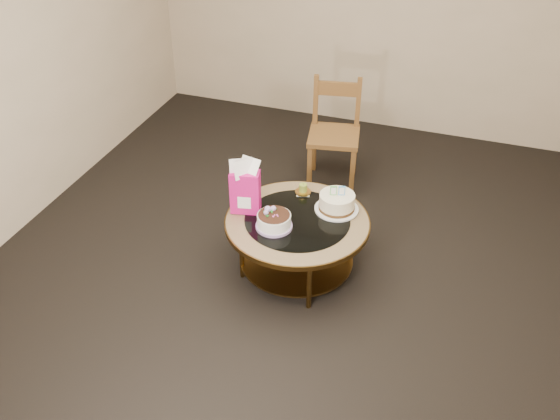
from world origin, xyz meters
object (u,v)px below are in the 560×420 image
(gift_bag, at_px, (245,186))
(cream_cake, at_px, (337,203))
(coffee_table, at_px, (297,228))
(dining_chair, at_px, (334,133))
(decorated_cake, at_px, (274,221))

(gift_bag, bearing_deg, cream_cake, 7.54)
(coffee_table, relative_size, gift_bag, 2.49)
(dining_chair, bearing_deg, decorated_cake, -102.22)
(decorated_cake, height_order, dining_chair, dining_chair)
(gift_bag, bearing_deg, decorated_cake, -38.05)
(coffee_table, bearing_deg, dining_chair, 93.71)
(gift_bag, bearing_deg, dining_chair, 65.10)
(coffee_table, distance_m, gift_bag, 0.47)
(decorated_cake, xyz_separation_m, dining_chair, (0.04, 1.44, -0.04))
(cream_cake, relative_size, gift_bag, 0.76)
(cream_cake, bearing_deg, coffee_table, -156.25)
(gift_bag, height_order, dining_chair, dining_chair)
(coffee_table, relative_size, decorated_cake, 4.04)
(coffee_table, xyz_separation_m, cream_cake, (0.23, 0.20, 0.14))
(coffee_table, height_order, gift_bag, gift_bag)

